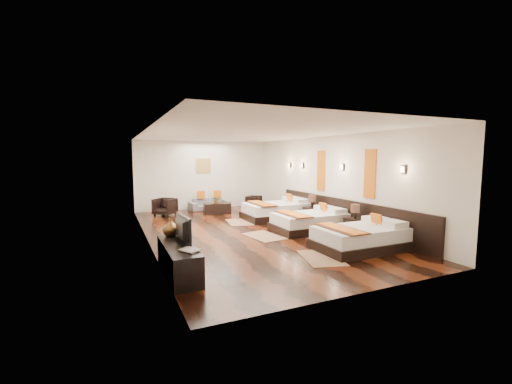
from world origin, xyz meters
name	(u,v)px	position (x,y,z in m)	size (l,w,h in m)	color
floor	(248,231)	(0.00, 0.00, 0.00)	(5.50, 9.50, 0.01)	black
ceiling	(247,133)	(0.00, 0.00, 2.80)	(5.50, 9.50, 0.01)	white
back_wall	(203,175)	(0.00, 4.75, 1.40)	(5.50, 0.01, 2.80)	silver
left_wall	(146,187)	(-2.75, 0.00, 1.40)	(0.01, 9.50, 2.80)	silver
right_wall	(327,180)	(2.75, 0.00, 1.40)	(0.01, 9.50, 2.80)	silver
headboard_panel	(341,214)	(2.71, -0.80, 0.45)	(0.08, 6.60, 0.90)	black
bed_near	(361,237)	(1.70, -2.78, 0.28)	(2.11, 1.33, 0.81)	black
bed_mid	(310,222)	(1.70, -0.67, 0.27)	(2.10, 1.32, 0.80)	black
bed_far	(277,210)	(1.70, 1.38, 0.29)	(2.25, 1.42, 0.86)	black
nightstand_a	(355,225)	(2.45, -1.70, 0.30)	(0.44, 0.44, 0.87)	black
nightstand_b	(312,213)	(2.44, 0.36, 0.32)	(0.46, 0.46, 0.91)	black
jute_mat_near	(321,258)	(0.45, -2.98, 0.01)	(0.75, 1.20, 0.01)	#8D6748
jute_mat_mid	(264,236)	(0.18, -0.73, 0.01)	(0.75, 1.20, 0.01)	#8D6748
jute_mat_far	(239,222)	(0.28, 1.36, 0.01)	(0.75, 1.20, 0.01)	#8D6748
tv_console	(178,260)	(-2.50, -2.71, 0.28)	(0.50, 1.80, 0.55)	black
tv	(179,229)	(-2.45, -2.56, 0.80)	(0.88, 0.12, 0.51)	black
book	(185,252)	(-2.50, -3.26, 0.57)	(0.25, 0.34, 0.03)	black
figurine	(171,227)	(-2.50, -1.99, 0.73)	(0.34, 0.34, 0.36)	brown
sofa	(209,204)	(0.12, 4.33, 0.24)	(1.64, 0.64, 0.48)	slate
armchair_left	(165,207)	(-1.76, 3.67, 0.32)	(0.69, 0.71, 0.64)	black
armchair_right	(254,202)	(1.87, 3.79, 0.28)	(0.59, 0.60, 0.55)	black
coffee_table	(217,208)	(0.12, 3.28, 0.20)	(1.00, 0.50, 0.40)	black
table_plant	(216,200)	(0.07, 3.24, 0.54)	(0.26, 0.22, 0.29)	#316220
orange_panel_a	(370,174)	(2.73, -1.90, 1.70)	(0.04, 0.40, 1.30)	#D86014
orange_panel_b	(321,171)	(2.73, 0.30, 1.70)	(0.04, 0.40, 1.30)	#D86014
sconce_near	(403,169)	(2.70, -3.00, 1.85)	(0.07, 0.12, 0.18)	black
sconce_mid	(342,167)	(2.70, -0.80, 1.85)	(0.07, 0.12, 0.18)	black
sconce_far	(302,165)	(2.70, 1.40, 1.85)	(0.07, 0.12, 0.18)	black
sconce_lounge	(290,165)	(2.70, 2.30, 1.85)	(0.07, 0.12, 0.18)	black
gold_artwork	(203,165)	(0.00, 4.73, 1.80)	(0.60, 0.04, 0.60)	#AD873F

